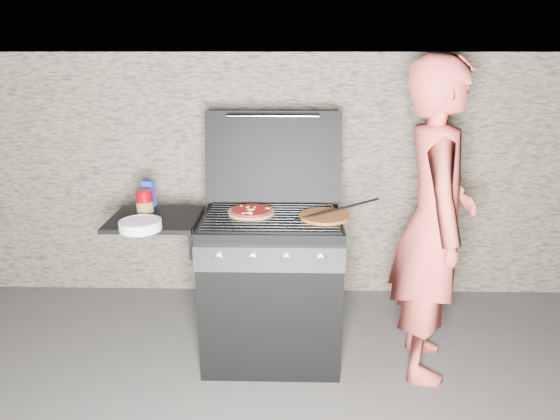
{
  "coord_description": "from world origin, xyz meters",
  "views": [
    {
      "loc": [
        0.11,
        -2.69,
        1.83
      ],
      "look_at": [
        0.05,
        0.0,
        0.95
      ],
      "focal_mm": 32.0,
      "sensor_mm": 36.0,
      "label": 1
    }
  ],
  "objects_px": {
    "pizza_topped": "(251,211)",
    "person": "(434,223)",
    "sauce_jar": "(145,203)",
    "gas_grill": "(230,288)"
  },
  "relations": [
    {
      "from": "pizza_topped",
      "to": "person",
      "type": "distance_m",
      "value": 1.03
    },
    {
      "from": "pizza_topped",
      "to": "person",
      "type": "height_order",
      "value": "person"
    },
    {
      "from": "pizza_topped",
      "to": "sauce_jar",
      "type": "xyz_separation_m",
      "value": [
        -0.61,
        -0.01,
        0.05
      ]
    },
    {
      "from": "gas_grill",
      "to": "pizza_topped",
      "type": "distance_m",
      "value": 0.49
    },
    {
      "from": "person",
      "to": "gas_grill",
      "type": "bearing_deg",
      "value": 93.28
    },
    {
      "from": "gas_grill",
      "to": "pizza_topped",
      "type": "xyz_separation_m",
      "value": [
        0.13,
        0.05,
        0.47
      ]
    },
    {
      "from": "gas_grill",
      "to": "pizza_topped",
      "type": "relative_size",
      "value": 4.98
    },
    {
      "from": "person",
      "to": "pizza_topped",
      "type": "bearing_deg",
      "value": 90.22
    },
    {
      "from": "sauce_jar",
      "to": "gas_grill",
      "type": "bearing_deg",
      "value": -4.6
    },
    {
      "from": "sauce_jar",
      "to": "person",
      "type": "height_order",
      "value": "person"
    }
  ]
}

